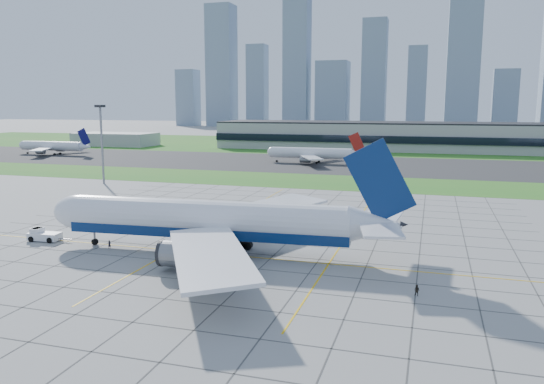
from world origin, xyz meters
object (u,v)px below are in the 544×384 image
object	(u,v)px
crew_far	(417,290)
distant_jet_0	(53,146)
crew_near	(110,244)
light_mast	(101,134)
distant_jet_1	(313,153)
airliner	(210,221)
pushback_tug	(43,235)

from	to	relation	value
crew_far	distant_jet_0	bearing A→B (deg)	166.74
crew_near	light_mast	bearing A→B (deg)	63.14
light_mast	distant_jet_1	size ratio (longest dim) A/B	0.60
light_mast	distant_jet_0	bearing A→B (deg)	136.58
airliner	crew_far	xyz separation A→B (m)	(35.35, -11.74, -4.81)
distant_jet_1	pushback_tug	bearing A→B (deg)	-97.53
distant_jet_1	airliner	bearing A→B (deg)	-84.44
light_mast	distant_jet_1	distance (m)	96.32
light_mast	airliner	bearing A→B (deg)	-44.77
airliner	distant_jet_1	distance (m)	146.83
crew_near	distant_jet_1	bearing A→B (deg)	26.59
airliner	pushback_tug	size ratio (longest dim) A/B	7.50
pushback_tug	distant_jet_0	size ratio (longest dim) A/B	0.21
crew_far	distant_jet_0	xyz separation A→B (m)	(-187.58, 158.85, 3.70)
distant_jet_0	distant_jet_1	bearing A→B (deg)	-0.40
crew_near	crew_far	distance (m)	54.46
pushback_tug	crew_near	bearing A→B (deg)	-8.54
light_mast	crew_near	bearing A→B (deg)	-55.05
light_mast	distant_jet_0	world-z (taller)	light_mast
crew_near	distant_jet_0	size ratio (longest dim) A/B	0.04
distant_jet_1	light_mast	bearing A→B (deg)	-123.39
airliner	pushback_tug	bearing A→B (deg)	179.09
pushback_tug	distant_jet_1	size ratio (longest dim) A/B	0.21
crew_near	crew_far	size ratio (longest dim) A/B	0.98
airliner	distant_jet_0	distance (m)	211.70
pushback_tug	distant_jet_1	world-z (taller)	distant_jet_1
pushback_tug	distant_jet_1	bearing A→B (deg)	78.59
airliner	distant_jet_1	xyz separation A→B (m)	(-14.23, 146.14, -1.12)
airliner	crew_near	xyz separation A→B (m)	(-18.40, -3.01, -4.83)
crew_near	crew_far	world-z (taller)	crew_far
pushback_tug	distant_jet_1	distance (m)	149.21
crew_far	distant_jet_1	size ratio (longest dim) A/B	0.04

